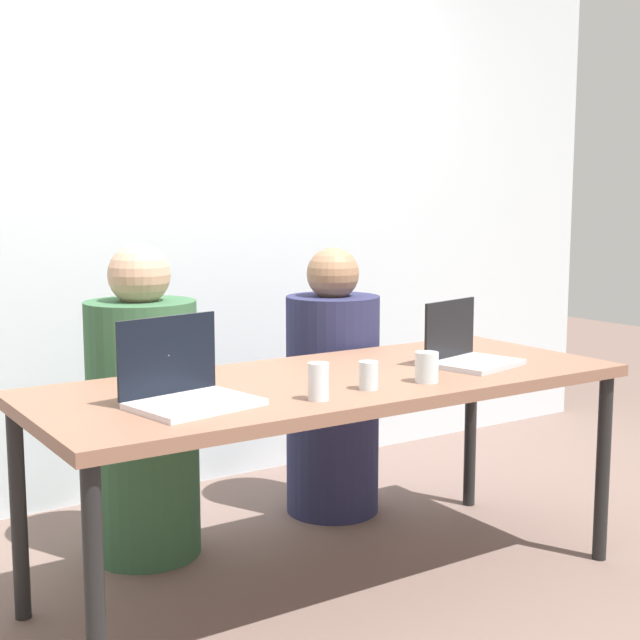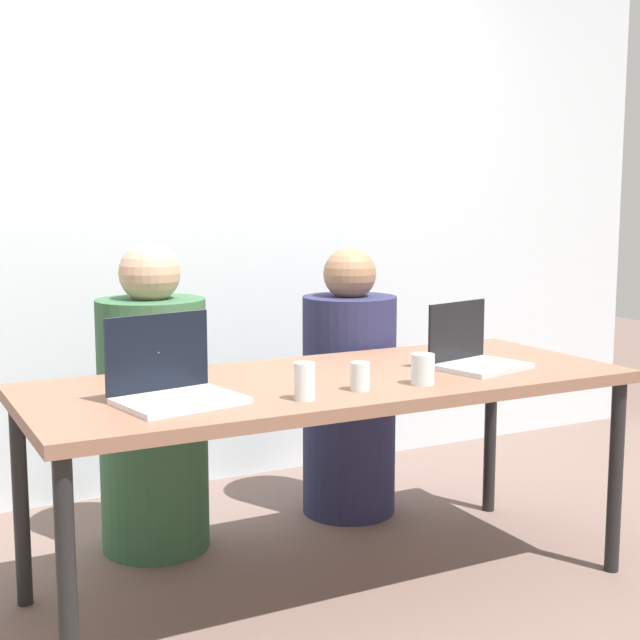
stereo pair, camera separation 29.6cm
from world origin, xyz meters
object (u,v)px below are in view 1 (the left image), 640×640
object	(u,v)px
water_glass_left	(318,384)
water_glass_center	(368,377)
water_glass_right	(427,369)
laptop_front_right	(467,351)
person_on_left	(143,419)
person_on_right	(333,396)
laptop_front_left	(185,386)

from	to	relation	value
water_glass_left	water_glass_center	distance (m)	0.21
water_glass_right	water_glass_left	distance (m)	0.43
laptop_front_right	water_glass_left	distance (m)	0.76
person_on_left	laptop_front_right	xyz separation A→B (m)	(0.93, -0.69, 0.26)
water_glass_left	water_glass_center	size ratio (longest dim) A/B	1.26
water_glass_right	person_on_right	bearing A→B (deg)	75.83
person_on_left	water_glass_left	distance (m)	0.93
person_on_right	water_glass_left	size ratio (longest dim) A/B	10.02
person_on_left	person_on_right	world-z (taller)	person_on_left
person_on_right	water_glass_left	world-z (taller)	person_on_right
water_glass_right	water_glass_center	xyz separation A→B (m)	(-0.22, 0.02, -0.00)
laptop_front_right	laptop_front_left	xyz separation A→B (m)	(-1.09, -0.01, 0.00)
water_glass_right	laptop_front_right	bearing A→B (deg)	25.87
water_glass_right	water_glass_left	bearing A→B (deg)	-177.30
water_glass_left	water_glass_center	bearing A→B (deg)	9.73
laptop_front_left	water_glass_center	world-z (taller)	laptop_front_left
person_on_left	water_glass_right	bearing A→B (deg)	118.92
laptop_front_right	water_glass_left	xyz separation A→B (m)	(-0.74, -0.17, -0.00)
laptop_front_right	water_glass_right	xyz separation A→B (m)	(-0.31, -0.15, -0.01)
person_on_left	water_glass_center	size ratio (longest dim) A/B	13.14
person_on_right	laptop_front_left	size ratio (longest dim) A/B	2.96
person_on_left	water_glass_center	world-z (taller)	person_on_left
person_on_left	person_on_right	xyz separation A→B (m)	(0.83, 0.00, -0.02)
laptop_front_left	water_glass_right	xyz separation A→B (m)	(0.77, -0.14, -0.01)
laptop_front_right	water_glass_left	bearing A→B (deg)	179.04
person_on_left	water_glass_right	distance (m)	1.08
laptop_front_left	person_on_right	bearing A→B (deg)	25.04
laptop_front_right	water_glass_center	xyz separation A→B (m)	(-0.53, -0.14, -0.01)
water_glass_center	water_glass_left	bearing A→B (deg)	-170.27
person_on_left	water_glass_left	size ratio (longest dim) A/B	10.40
laptop_front_right	person_on_left	bearing A→B (deg)	129.26
person_on_left	water_glass_left	bearing A→B (deg)	95.28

